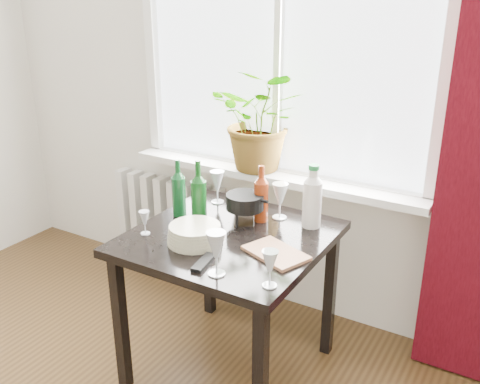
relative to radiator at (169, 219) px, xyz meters
The scene contains 18 objects.
window 1.43m from the radiator, ahead, with size 1.72×0.08×1.62m.
windowsill 0.87m from the radiator, ahead, with size 1.72×0.20×0.04m.
radiator is the anchor object (origin of this frame).
table 1.09m from the radiator, 36.54° to the right, with size 0.85×0.85×0.74m.
potted_plant 1.01m from the radiator, ahead, with size 0.50×0.43×0.56m, color #2F751F.
wine_bottle_left 0.92m from the radiator, 47.31° to the right, with size 0.07×0.07×0.29m, color #0B3D19, non-canonical shape.
wine_bottle_right 1.02m from the radiator, 41.94° to the right, with size 0.07×0.07×0.31m, color #0B3D12, non-canonical shape.
bottle_amber 1.11m from the radiator, 25.10° to the right, with size 0.07×0.07×0.28m, color maroon, non-canonical shape.
cleaning_bottle 1.29m from the radiator, 17.58° to the right, with size 0.09×0.09×0.31m, color silver, non-canonical shape.
wineglass_front_right 1.46m from the radiator, 43.99° to the right, with size 0.08×0.08×0.19m, color #B5BCC3, non-canonical shape.
wineglass_far_right 1.59m from the radiator, 37.57° to the right, with size 0.07×0.07×0.15m, color silver, non-canonical shape.
wineglass_back_center 1.12m from the radiator, 19.98° to the right, with size 0.08×0.08×0.18m, color silver, non-canonical shape.
wineglass_back_left 0.82m from the radiator, 29.38° to the right, with size 0.07×0.07×0.18m, color silver, non-canonical shape.
wineglass_front_left 1.06m from the radiator, 57.69° to the right, with size 0.05×0.05×0.11m, color silver, non-canonical shape.
plate_stack 1.16m from the radiator, 45.48° to the right, with size 0.25×0.25×0.08m, color beige.
fondue_pot 1.06m from the radiator, 29.41° to the right, with size 0.21×0.18×0.14m, color black, non-canonical shape.
tv_remote 1.34m from the radiator, 45.43° to the right, with size 0.05×0.15×0.02m, color black.
cutting_board 1.37m from the radiator, 31.90° to the right, with size 0.26×0.17×0.01m, color #AB714D.
Camera 1 is at (1.26, -0.31, 1.80)m, focal length 40.00 mm.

